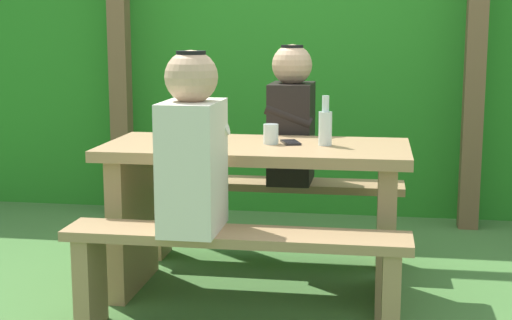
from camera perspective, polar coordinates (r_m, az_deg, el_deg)
name	(u,v)px	position (r m, az deg, el deg)	size (l,w,h in m)	color
ground_plane	(256,293)	(3.67, 0.00, -9.94)	(12.00, 12.00, 0.00)	#447036
hedge_backdrop	(301,60)	(5.46, 3.37, 7.51)	(6.40, 0.81, 2.04)	#277C20
pergola_post_left	(120,56)	(5.10, -10.20, 7.69)	(0.12, 0.12, 2.13)	brown
pergola_post_right	(475,58)	(4.85, 16.14, 7.35)	(0.12, 0.12, 2.13)	brown
picnic_table	(256,193)	(3.54, 0.00, -2.46)	(1.40, 0.64, 0.72)	#9E7A51
bench_near	(236,262)	(3.09, -1.54, -7.63)	(1.40, 0.24, 0.44)	#9E7A51
bench_far	(271,203)	(4.08, 1.16, -3.27)	(1.40, 0.24, 0.44)	#9E7A51
person_white_shirt	(193,149)	(3.02, -4.79, 0.86)	(0.25, 0.35, 0.72)	silver
person_black_coat	(291,119)	(3.98, 2.68, 3.08)	(0.25, 0.35, 0.72)	black
drinking_glass	(271,134)	(3.50, 1.13, 1.96)	(0.07, 0.07, 0.09)	silver
bottle_left	(195,122)	(3.48, -4.60, 2.82)	(0.06, 0.06, 0.25)	silver
bottle_right	(325,126)	(3.47, 5.22, 2.58)	(0.06, 0.06, 0.23)	silver
cell_phone	(291,142)	(3.53, 2.62, 1.33)	(0.07, 0.14, 0.01)	black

